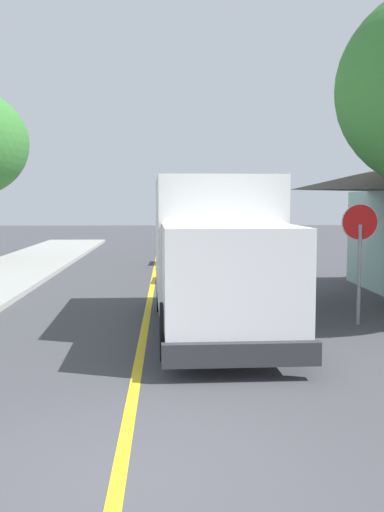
# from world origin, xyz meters

# --- Properties ---
(ground_plane) EXTENTS (120.00, 120.00, 0.00)m
(ground_plane) POSITION_xyz_m (0.00, 0.00, 0.00)
(ground_plane) COLOR #424247
(centre_line_yellow) EXTENTS (0.16, 56.00, 0.01)m
(centre_line_yellow) POSITION_xyz_m (0.00, 10.00, 0.00)
(centre_line_yellow) COLOR gold
(centre_line_yellow) RESTS_ON ground
(box_truck) EXTENTS (2.61, 7.25, 3.20)m
(box_truck) POSITION_xyz_m (1.48, 7.04, 1.77)
(box_truck) COLOR silver
(box_truck) RESTS_ON ground
(parked_car_near) EXTENTS (1.92, 4.45, 1.67)m
(parked_car_near) POSITION_xyz_m (1.98, 14.11, 0.79)
(parked_car_near) COLOR #B7B7BC
(parked_car_near) RESTS_ON ground
(parked_car_mid) EXTENTS (1.90, 4.44, 1.67)m
(parked_car_mid) POSITION_xyz_m (1.73, 19.72, 0.79)
(parked_car_mid) COLOR #4C564C
(parked_car_mid) RESTS_ON ground
(parked_car_far) EXTENTS (1.85, 4.42, 1.67)m
(parked_car_far) POSITION_xyz_m (2.49, 26.98, 0.79)
(parked_car_far) COLOR black
(parked_car_far) RESTS_ON ground
(parked_car_furthest) EXTENTS (1.86, 4.42, 1.67)m
(parked_car_furthest) POSITION_xyz_m (2.49, 34.03, 0.79)
(parked_car_furthest) COLOR silver
(parked_car_furthest) RESTS_ON ground
(stop_sign) EXTENTS (0.80, 0.10, 2.65)m
(stop_sign) POSITION_xyz_m (4.67, 7.27, 1.86)
(stop_sign) COLOR gray
(stop_sign) RESTS_ON ground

